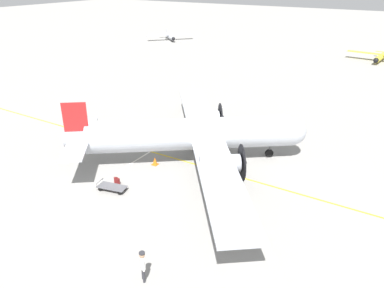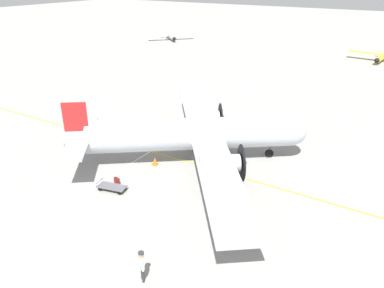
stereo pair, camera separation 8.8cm
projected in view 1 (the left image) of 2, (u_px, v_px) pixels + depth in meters
The scene contains 10 objects.
ground_plane at pixel (192, 160), 30.95m from camera, with size 300.00×300.00×0.00m, color gray.
apron_line_eastwest at pixel (189, 163), 30.60m from camera, with size 120.00×0.16×0.01m.
apron_line_northsouth at pixel (154, 150), 32.83m from camera, with size 0.16×120.00×0.01m.
airliner_main at pixel (196, 134), 29.99m from camera, with size 20.25×22.78×5.31m.
crew_foreground at pixel (143, 263), 18.44m from camera, with size 0.50×0.42×1.80m.
suitcase_near_door at pixel (117, 181), 27.38m from camera, with size 0.46×0.13×0.57m.
baggage_cart at pixel (112, 187), 26.61m from camera, with size 2.21×1.35×0.56m.
light_aircraft_distant at pixel (381, 56), 64.81m from camera, with size 11.45×8.53×2.16m.
light_aircraft_taxiing at pixel (170, 36), 85.33m from camera, with size 8.28×8.67×2.05m.
traffic_cone at pixel (155, 161), 30.16m from camera, with size 0.49×0.49×0.65m.
Camera 1 is at (-14.42, 23.46, 14.19)m, focal length 35.00 mm.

